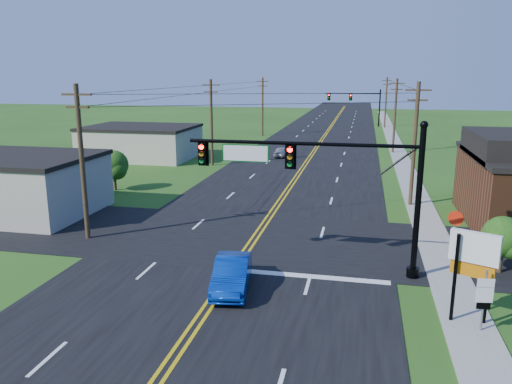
% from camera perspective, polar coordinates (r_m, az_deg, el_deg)
% --- Properties ---
extents(ground, '(260.00, 260.00, 0.00)m').
position_cam_1_polar(ground, '(19.12, -8.76, -16.65)').
color(ground, '#244714').
rests_on(ground, ground).
extents(road_main, '(16.00, 220.00, 0.04)m').
position_cam_1_polar(road_main, '(66.36, 6.76, 5.02)').
color(road_main, black).
rests_on(road_main, ground).
extents(road_cross, '(70.00, 10.00, 0.04)m').
position_cam_1_polar(road_cross, '(29.64, -0.49, -5.33)').
color(road_cross, black).
rests_on(road_cross, ground).
extents(sidewalk, '(2.00, 160.00, 0.08)m').
position_cam_1_polar(sidewalk, '(56.36, 16.44, 3.12)').
color(sidewalk, gray).
rests_on(sidewalk, ground).
extents(signal_mast_main, '(11.30, 0.60, 7.48)m').
position_cam_1_polar(signal_mast_main, '(23.94, 7.54, 1.76)').
color(signal_mast_main, black).
rests_on(signal_mast_main, ground).
extents(signal_mast_far, '(10.98, 0.60, 7.48)m').
position_cam_1_polar(signal_mast_far, '(95.54, 11.32, 10.10)').
color(signal_mast_far, black).
rests_on(signal_mast_far, ground).
extents(cream_bldg_near, '(10.20, 8.20, 4.10)m').
position_cam_1_polar(cream_bldg_near, '(38.17, -25.53, 0.76)').
color(cream_bldg_near, '#BDB5A1').
rests_on(cream_bldg_near, ground).
extents(cream_bldg_far, '(12.20, 9.20, 3.70)m').
position_cam_1_polar(cream_bldg_far, '(59.53, -13.00, 5.61)').
color(cream_bldg_far, '#BDB5A1').
rests_on(cream_bldg_far, ground).
extents(utility_pole_left_a, '(1.80, 0.28, 9.00)m').
position_cam_1_polar(utility_pole_left_a, '(30.22, -19.28, 3.48)').
color(utility_pole_left_a, '#372819').
rests_on(utility_pole_left_a, ground).
extents(utility_pole_left_b, '(1.80, 0.28, 9.00)m').
position_cam_1_polar(utility_pole_left_b, '(52.99, -5.12, 8.10)').
color(utility_pole_left_b, '#372819').
rests_on(utility_pole_left_b, ground).
extents(utility_pole_left_c, '(1.80, 0.28, 9.00)m').
position_cam_1_polar(utility_pole_left_c, '(79.11, 0.76, 9.86)').
color(utility_pole_left_c, '#372819').
rests_on(utility_pole_left_c, ground).
extents(utility_pole_right_a, '(1.80, 0.28, 9.00)m').
position_cam_1_polar(utility_pole_right_a, '(37.87, 17.66, 5.45)').
color(utility_pole_right_a, '#372819').
rests_on(utility_pole_right_a, ground).
extents(utility_pole_right_b, '(1.80, 0.28, 9.00)m').
position_cam_1_polar(utility_pole_right_b, '(63.67, 15.60, 8.54)').
color(utility_pole_right_b, '#372819').
rests_on(utility_pole_right_b, ground).
extents(utility_pole_right_c, '(1.80, 0.28, 9.00)m').
position_cam_1_polar(utility_pole_right_c, '(93.58, 14.63, 9.98)').
color(utility_pole_right_c, '#372819').
rests_on(utility_pole_right_c, ground).
extents(tree_right_back, '(3.00, 3.00, 4.10)m').
position_cam_1_polar(tree_right_back, '(43.10, 25.22, 2.83)').
color(tree_right_back, '#372819').
rests_on(tree_right_back, ground).
extents(shrub_corner, '(2.00, 2.00, 2.86)m').
position_cam_1_polar(shrub_corner, '(26.92, 26.39, -4.62)').
color(shrub_corner, '#372819').
rests_on(shrub_corner, ground).
extents(tree_left, '(2.40, 2.40, 3.37)m').
position_cam_1_polar(tree_left, '(43.12, -15.94, 3.01)').
color(tree_left, '#372819').
rests_on(tree_left, ground).
extents(blue_car, '(2.12, 4.50, 1.43)m').
position_cam_1_polar(blue_car, '(22.76, -2.77, -9.40)').
color(blue_car, '#07309C').
rests_on(blue_car, ground).
extents(distant_car, '(1.58, 3.53, 1.18)m').
position_cam_1_polar(distant_car, '(58.74, 2.95, 4.59)').
color(distant_car, '#B1B0B5').
rests_on(distant_car, ground).
extents(route_sign, '(0.63, 0.14, 2.51)m').
position_cam_1_polar(route_sign, '(20.72, 24.64, -10.79)').
color(route_sign, slate).
rests_on(route_sign, ground).
extents(stop_sign, '(0.81, 0.34, 2.39)m').
position_cam_1_polar(stop_sign, '(28.90, 21.83, -3.27)').
color(stop_sign, slate).
rests_on(stop_sign, ground).
extents(pylon_sign, '(1.75, 0.98, 3.72)m').
position_cam_1_polar(pylon_sign, '(20.79, 23.63, -6.88)').
color(pylon_sign, black).
rests_on(pylon_sign, ground).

